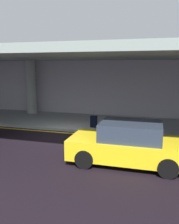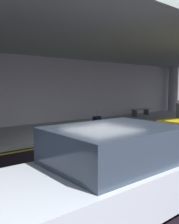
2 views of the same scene
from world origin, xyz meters
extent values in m
plane|color=black|center=(0.00, 0.00, 0.00)|extent=(60.00, 60.00, 0.00)
cube|color=#949A9B|center=(0.00, 3.10, 0.07)|extent=(26.00, 4.20, 0.15)
cube|color=yellow|center=(0.00, 0.74, 0.00)|extent=(26.00, 0.14, 0.01)
cylinder|color=#969C96|center=(-4.00, 4.53, 1.97)|extent=(0.76, 0.76, 3.65)
cube|color=#8C9D93|center=(0.00, 2.60, 3.95)|extent=(28.00, 13.20, 0.30)
cube|color=#B3AEBB|center=(0.00, 5.35, 1.90)|extent=(26.00, 0.30, 3.80)
cube|color=yellow|center=(3.60, -2.32, 0.55)|extent=(4.10, 1.80, 0.70)
cube|color=#2D3847|center=(3.70, -2.32, 1.20)|extent=(2.10, 1.60, 0.60)
cylinder|color=black|center=(4.95, -1.47, 0.32)|extent=(0.64, 0.22, 0.64)
cylinder|color=black|center=(4.95, -3.17, 0.32)|extent=(0.64, 0.22, 0.64)
cylinder|color=black|center=(2.25, -1.47, 0.32)|extent=(0.64, 0.22, 0.64)
cylinder|color=black|center=(2.25, -3.17, 0.32)|extent=(0.64, 0.22, 0.64)
cube|color=black|center=(1.28, 1.76, 0.46)|extent=(0.36, 0.22, 0.62)
cylinder|color=slate|center=(1.28, 1.76, 0.91)|extent=(0.02, 0.02, 0.28)
camera|label=1|loc=(4.48, -10.46, 3.40)|focal=38.28mm
camera|label=2|loc=(-6.30, -7.02, 2.15)|focal=39.69mm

